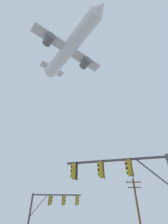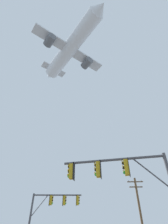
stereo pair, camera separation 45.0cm
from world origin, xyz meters
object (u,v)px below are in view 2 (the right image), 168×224
Objects in this scene: signal_pole_near at (125,179)px; signal_pole_far at (51,209)px; utility_pole at (141,215)px; airplane at (71,47)px.

signal_pole_near is 12.05m from signal_pole_far.
utility_pole is (10.46, 5.47, 0.23)m from signal_pole_far.
signal_pole_near is at bearing -105.45° from utility_pole.
signal_pole_near is 0.62× the size of utility_pole.
airplane reaches higher than utility_pole.
signal_pole_far is 46.12m from airplane.
signal_pole_far is 0.66× the size of utility_pole.
signal_pole_near is at bearing -59.70° from signal_pole_far.
airplane reaches higher than signal_pole_far.
signal_pole_far reaches higher than signal_pole_near.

